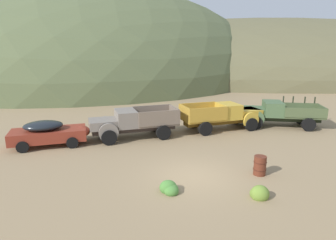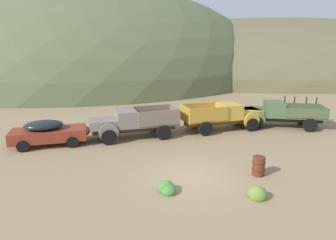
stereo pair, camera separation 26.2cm
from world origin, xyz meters
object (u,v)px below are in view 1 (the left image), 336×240
object	(u,v)px
car_rust_red	(51,133)
truck_weathered_green	(274,113)
truck_faded_yellow	(226,116)
oil_drum_foreground	(260,165)
truck_primer_gray	(128,123)

from	to	relation	value
car_rust_red	truck_weathered_green	bearing A→B (deg)	-0.33
truck_faded_yellow	truck_weathered_green	xyz separation A→B (m)	(3.78, 0.76, 0.00)
car_rust_red	truck_weathered_green	size ratio (longest dim) A/B	0.79
car_rust_red	oil_drum_foreground	size ratio (longest dim) A/B	5.33
truck_faded_yellow	oil_drum_foreground	xyz separation A→B (m)	(0.02, -7.95, -0.55)
truck_primer_gray	truck_weathered_green	distance (m)	11.04
car_rust_red	oil_drum_foreground	distance (m)	12.21
truck_primer_gray	oil_drum_foreground	distance (m)	9.00
car_rust_red	truck_weathered_green	xyz separation A→B (m)	(15.18, 4.39, 0.20)
truck_primer_gray	car_rust_red	bearing A→B (deg)	0.06
truck_primer_gray	truck_faded_yellow	xyz separation A→B (m)	(6.86, 2.18, 0.00)
car_rust_red	truck_primer_gray	world-z (taller)	truck_primer_gray
truck_faded_yellow	oil_drum_foreground	distance (m)	7.97
car_rust_red	oil_drum_foreground	world-z (taller)	car_rust_red
truck_weathered_green	oil_drum_foreground	distance (m)	9.51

